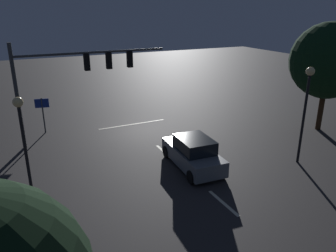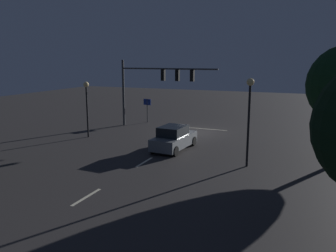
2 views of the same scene
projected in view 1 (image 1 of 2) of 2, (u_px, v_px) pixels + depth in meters
The scene contains 10 objects.
ground_plane at pixel (140, 131), 22.89m from camera, with size 80.00×80.00×0.00m, color #2D2B2B.
traffic_signal_assembly at pixel (77, 71), 20.10m from camera, with size 9.33×0.47×6.24m.
lane_dash_far at pixel (165, 152), 19.50m from camera, with size 2.20×0.16×0.01m, color beige.
lane_dash_mid at pixel (223, 203), 14.41m from camera, with size 2.20×0.16×0.01m, color beige.
stop_bar at pixel (132, 124), 24.17m from camera, with size 5.00×0.16×0.01m, color beige.
car_approaching at pixel (193, 153), 17.43m from camera, with size 2.14×4.46×1.70m.
street_lamp_left_kerb at pixel (307, 98), 17.04m from camera, with size 0.44×0.44×5.24m.
street_lamp_right_kerb at pixel (22, 127), 14.15m from camera, with size 0.44×0.44×4.53m.
route_sign at pixel (42, 108), 22.00m from camera, with size 0.89×0.26×2.42m.
tree_left_far at pixel (329, 61), 21.63m from camera, with size 4.99×4.99×7.26m.
Camera 1 is at (7.60, 20.15, 8.01)m, focal length 35.42 mm.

